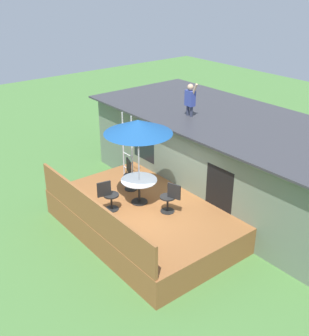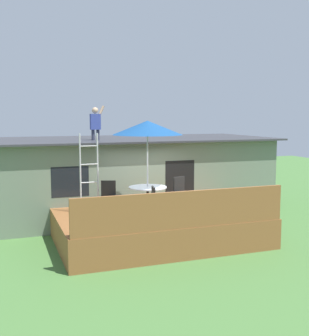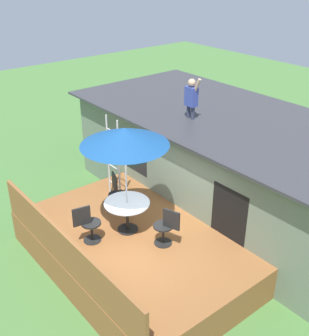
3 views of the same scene
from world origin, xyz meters
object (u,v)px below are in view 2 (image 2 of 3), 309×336
at_px(patio_chair_near, 153,204).
at_px(patio_chair_right, 176,193).
at_px(patio_umbrella, 147,128).
at_px(person_figure, 96,121).
at_px(patio_chair_left, 113,197).
at_px(patio_table, 148,193).
at_px(step_ladder, 89,173).

bearing_deg(patio_chair_near, patio_chair_right, -31.29).
relative_size(patio_umbrella, person_figure, 2.29).
distance_m(patio_umbrella, patio_chair_left, 2.11).
xyz_separation_m(patio_table, patio_chair_near, (-0.19, -0.92, -0.13)).
height_order(step_ladder, patio_chair_right, step_ladder).
relative_size(person_figure, patio_chair_near, 1.21).
bearing_deg(step_ladder, patio_chair_left, -30.13).
height_order(step_ladder, patio_chair_near, step_ladder).
bearing_deg(patio_chair_near, patio_umbrella, 0.00).
relative_size(patio_table, patio_umbrella, 0.41).
bearing_deg(patio_umbrella, person_figure, 107.13).
bearing_deg(patio_chair_right, patio_chair_near, 28.35).
height_order(patio_umbrella, patio_chair_right, patio_umbrella).
distance_m(patio_umbrella, person_figure, 2.81).
relative_size(step_ladder, patio_chair_near, 2.39).
height_order(person_figure, patio_chair_right, person_figure).
xyz_separation_m(patio_umbrella, step_ladder, (-1.47, 0.65, -1.25)).
height_order(patio_umbrella, person_figure, person_figure).
distance_m(patio_table, patio_chair_right, 1.04).
relative_size(patio_table, patio_chair_left, 1.13).
distance_m(patio_chair_left, patio_chair_right, 1.86).
height_order(patio_chair_right, patio_chair_near, same).
xyz_separation_m(patio_umbrella, person_figure, (-0.83, 2.69, 0.15)).
height_order(patio_table, patio_chair_right, patio_chair_right).
relative_size(patio_umbrella, patio_chair_left, 2.76).
relative_size(patio_chair_left, patio_chair_near, 1.00).
xyz_separation_m(step_ladder, patio_chair_right, (2.45, -0.31, -0.64)).
height_order(patio_umbrella, step_ladder, patio_umbrella).
distance_m(step_ladder, patio_chair_near, 2.13).
bearing_deg(step_ladder, person_figure, 72.45).
relative_size(patio_table, patio_chair_near, 1.13).
bearing_deg(patio_umbrella, patio_table, 178.21).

